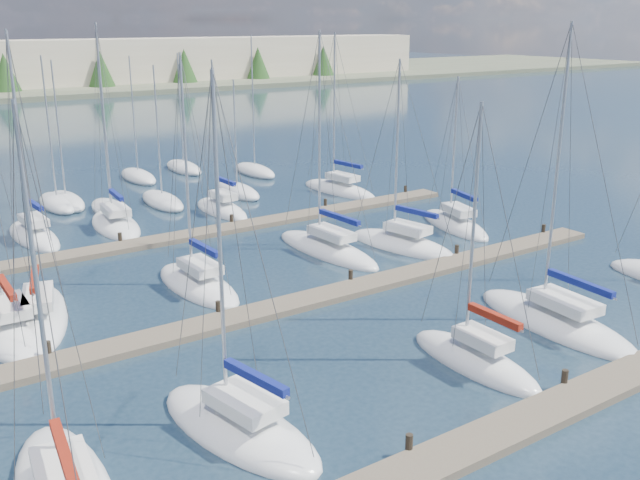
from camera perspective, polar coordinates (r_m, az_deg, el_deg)
ground at (r=75.80m, az=-20.07°, el=5.64°), size 400.00×400.00×0.00m
dock_near at (r=26.75m, az=15.08°, el=-14.31°), size 44.00×1.93×1.10m
dock_mid at (r=36.24m, az=-1.80°, el=-5.04°), size 44.00×1.93×1.10m
dock_far at (r=47.99m, az=-10.82°, el=0.29°), size 44.00×1.93×1.10m
sailboat_e at (r=35.75m, az=18.28°, el=-6.23°), size 3.62×9.47×14.57m
sailboat_m at (r=50.59m, az=10.73°, el=1.21°), size 4.19×8.11×11.02m
sailboat_k at (r=44.35m, az=0.57°, el=-0.76°), size 3.06×9.45×14.06m
sailboat_d at (r=30.97m, az=12.29°, el=-9.43°), size 2.17×6.92×11.63m
sailboat_r at (r=60.03m, az=1.56°, el=4.04°), size 3.40×8.57×13.68m
sailboat_p at (r=54.22m, az=-7.88°, el=2.44°), size 2.38×6.87×11.89m
sailboat_j at (r=39.09m, az=-9.73°, el=-3.54°), size 2.93×7.81×13.08m
sailboat_n at (r=50.78m, az=-21.91°, el=0.32°), size 2.78×7.90×14.09m
sailboat_o at (r=51.70m, az=-16.04°, el=1.19°), size 3.47×7.94×14.47m
sailboat_h at (r=36.34m, az=-23.63°, el=-6.46°), size 3.24×8.16×13.59m
sailboat_i at (r=37.02m, az=-21.43°, el=-5.73°), size 4.65×9.04×14.18m
sailboat_c at (r=26.02m, az=-6.50°, el=-14.67°), size 4.37×8.28×13.17m
sailboat_l at (r=45.64m, az=6.60°, el=-0.36°), size 4.15×8.49×12.39m
distant_boats at (r=59.30m, az=-20.09°, el=2.92°), size 36.93×20.75×13.30m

